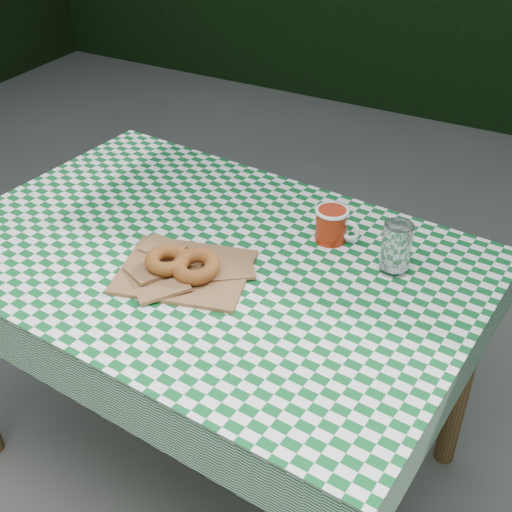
{
  "coord_description": "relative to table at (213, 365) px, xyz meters",
  "views": [
    {
      "loc": [
        0.93,
        -1.17,
        1.7
      ],
      "look_at": [
        0.3,
        -0.0,
        0.79
      ],
      "focal_mm": 47.24,
      "sensor_mm": 36.0,
      "label": 1
    }
  ],
  "objects": [
    {
      "name": "tablecloth",
      "position": [
        -0.0,
        0.0,
        0.38
      ],
      "size": [
        1.41,
        1.01,
        0.01
      ],
      "primitive_type": "cube",
      "rotation": [
        0.0,
        0.0,
        -0.09
      ],
      "color": "#0D5323",
      "rests_on": "table"
    },
    {
      "name": "bagel_back",
      "position": [
        0.03,
        -0.1,
        0.42
      ],
      "size": [
        0.13,
        0.13,
        0.04
      ],
      "primitive_type": "torus",
      "rotation": [
        0.0,
        0.0,
        -0.12
      ],
      "color": "brown",
      "rests_on": "paper_bag"
    },
    {
      "name": "paper_bag",
      "position": [
        -0.0,
        -0.1,
        0.39
      ],
      "size": [
        0.35,
        0.31,
        0.02
      ],
      "primitive_type": "cube",
      "rotation": [
        0.0,
        0.0,
        0.26
      ],
      "color": "olive",
      "rests_on": "tablecloth"
    },
    {
      "name": "drinking_glass",
      "position": [
        0.43,
        0.15,
        0.44
      ],
      "size": [
        0.08,
        0.08,
        0.13
      ],
      "primitive_type": "cylinder",
      "rotation": [
        0.0,
        0.0,
        -0.23
      ],
      "color": "white",
      "rests_on": "tablecloth"
    },
    {
      "name": "bagel_front",
      "position": [
        -0.04,
        -0.11,
        0.41
      ],
      "size": [
        0.13,
        0.13,
        0.03
      ],
      "primitive_type": "torus",
      "rotation": [
        0.0,
        0.0,
        -0.27
      ],
      "color": "brown",
      "rests_on": "paper_bag"
    },
    {
      "name": "coffee_mug",
      "position": [
        0.25,
        0.2,
        0.43
      ],
      "size": [
        0.17,
        0.17,
        0.09
      ],
      "primitive_type": null,
      "rotation": [
        0.0,
        0.0,
        -0.04
      ],
      "color": "maroon",
      "rests_on": "tablecloth"
    },
    {
      "name": "table",
      "position": [
        0.0,
        0.0,
        0.0
      ],
      "size": [
        1.38,
        0.99,
        0.75
      ],
      "primitive_type": "cube",
      "rotation": [
        0.0,
        0.0,
        -0.09
      ],
      "color": "#50381B",
      "rests_on": "ground"
    },
    {
      "name": "ground",
      "position": [
        -0.17,
        0.01,
        -0.38
      ],
      "size": [
        60.0,
        60.0,
        0.0
      ],
      "primitive_type": "plane",
      "color": "#4C4B47",
      "rests_on": "ground"
    }
  ]
}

